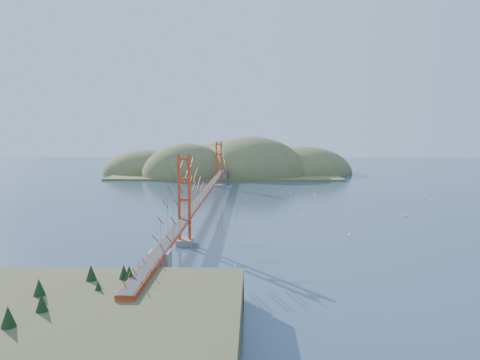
{
  "coord_description": "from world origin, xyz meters",
  "views": [
    {
      "loc": [
        8.79,
        -88.51,
        14.64
      ],
      "look_at": [
        6.23,
        0.0,
        5.1
      ],
      "focal_mm": 35.0,
      "sensor_mm": 36.0,
      "label": 1
    }
  ],
  "objects_px": {
    "fort": "(160,285)",
    "sailboat_2": "(405,215)",
    "bridge": "(207,170)",
    "sailboat_1": "(315,194)"
  },
  "relations": [
    {
      "from": "bridge",
      "to": "sailboat_2",
      "type": "relative_size",
      "value": 132.65
    },
    {
      "from": "bridge",
      "to": "sailboat_2",
      "type": "height_order",
      "value": "bridge"
    },
    {
      "from": "bridge",
      "to": "sailboat_1",
      "type": "xyz_separation_m",
      "value": [
        22.63,
        16.02,
        -6.86
      ]
    },
    {
      "from": "fort",
      "to": "sailboat_2",
      "type": "relative_size",
      "value": 5.2
    },
    {
      "from": "bridge",
      "to": "sailboat_2",
      "type": "xyz_separation_m",
      "value": [
        34.67,
        -9.57,
        -6.85
      ]
    },
    {
      "from": "bridge",
      "to": "fort",
      "type": "distance_m",
      "value": 48.4
    },
    {
      "from": "sailboat_1",
      "to": "sailboat_2",
      "type": "xyz_separation_m",
      "value": [
        12.04,
        -25.59,
        0.0
      ]
    },
    {
      "from": "sailboat_1",
      "to": "sailboat_2",
      "type": "distance_m",
      "value": 28.28
    },
    {
      "from": "bridge",
      "to": "sailboat_1",
      "type": "height_order",
      "value": "bridge"
    },
    {
      "from": "bridge",
      "to": "fort",
      "type": "relative_size",
      "value": 25.51
    }
  ]
}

